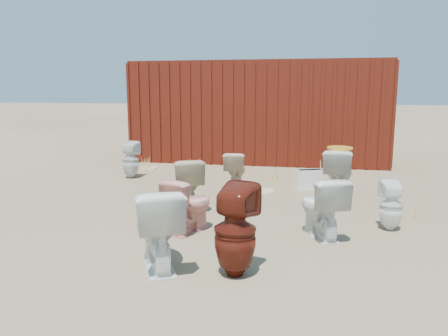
% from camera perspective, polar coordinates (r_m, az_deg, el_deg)
% --- Properties ---
extents(ground, '(100.00, 100.00, 0.00)m').
position_cam_1_polar(ground, '(6.22, -1.10, -5.94)').
color(ground, brown).
rests_on(ground, ground).
extents(shipping_container, '(6.00, 2.40, 2.40)m').
position_cam_1_polar(shipping_container, '(11.13, 4.72, 7.38)').
color(shipping_container, '#51180D').
rests_on(shipping_container, ground).
extents(toilet_front_pink, '(0.62, 0.76, 0.68)m').
position_cam_1_polar(toilet_front_pink, '(5.37, -4.62, -4.84)').
color(toilet_front_pink, '#E99486').
rests_on(toilet_front_pink, ground).
extents(toilet_front_c, '(0.77, 0.92, 0.81)m').
position_cam_1_polar(toilet_front_c, '(4.33, -8.72, -7.70)').
color(toilet_front_c, white).
rests_on(toilet_front_c, ground).
extents(toilet_front_maroon, '(0.48, 0.48, 0.88)m').
position_cam_1_polar(toilet_front_maroon, '(4.09, 1.47, -8.17)').
color(toilet_front_maroon, '#5D1B10').
rests_on(toilet_front_maroon, ground).
extents(toilet_front_e, '(0.68, 0.83, 0.74)m').
position_cam_1_polar(toilet_front_e, '(5.28, 12.56, -4.99)').
color(toilet_front_e, white).
rests_on(toilet_front_e, ground).
extents(toilet_back_a, '(0.35, 0.36, 0.73)m').
position_cam_1_polar(toilet_back_a, '(8.84, -12.12, 1.05)').
color(toilet_back_a, silver).
rests_on(toilet_back_a, ground).
extents(toilet_back_beige_left, '(0.71, 0.85, 0.76)m').
position_cam_1_polar(toilet_back_beige_left, '(6.40, -4.90, -2.04)').
color(toilet_back_beige_left, '#C0AF8D').
rests_on(toilet_back_beige_left, ground).
extents(toilet_back_beige_right, '(0.39, 0.66, 0.66)m').
position_cam_1_polar(toilet_back_beige_right, '(7.73, 1.51, -0.28)').
color(toilet_back_beige_right, beige).
rests_on(toilet_back_beige_right, ground).
extents(toilet_back_yellowlid, '(0.56, 0.84, 0.80)m').
position_cam_1_polar(toilet_back_yellowlid, '(7.28, 14.75, -0.68)').
color(toilet_back_yellowlid, silver).
rests_on(toilet_back_yellowlid, ground).
extents(toilet_back_e, '(0.31, 0.31, 0.63)m').
position_cam_1_polar(toilet_back_e, '(5.81, 20.99, -4.60)').
color(toilet_back_e, white).
rests_on(toilet_back_e, ground).
extents(yellow_lid, '(0.41, 0.51, 0.02)m').
position_cam_1_polar(yellow_lid, '(7.22, 14.90, 2.54)').
color(yellow_lid, gold).
rests_on(yellow_lid, toilet_back_yellowlid).
extents(loose_tank, '(0.54, 0.38, 0.35)m').
position_cam_1_polar(loose_tank, '(7.84, 11.12, -1.46)').
color(loose_tank, white).
rests_on(loose_tank, ground).
extents(loose_lid_near, '(0.39, 0.50, 0.02)m').
position_cam_1_polar(loose_lid_near, '(7.53, 5.20, -3.06)').
color(loose_lid_near, beige).
rests_on(loose_lid_near, ground).
extents(loose_lid_far, '(0.49, 0.56, 0.02)m').
position_cam_1_polar(loose_lid_far, '(9.89, -9.74, 0.01)').
color(loose_lid_far, beige).
rests_on(loose_lid_far, ground).
extents(weed_clump_a, '(0.36, 0.36, 0.30)m').
position_cam_1_polar(weed_clump_a, '(9.82, -10.48, 0.72)').
color(weed_clump_a, tan).
rests_on(weed_clump_a, ground).
extents(weed_clump_b, '(0.32, 0.32, 0.24)m').
position_cam_1_polar(weed_clump_b, '(8.53, 6.08, -0.76)').
color(weed_clump_b, tan).
rests_on(weed_clump_b, ground).
extents(weed_clump_c, '(0.36, 0.36, 0.36)m').
position_cam_1_polar(weed_clump_c, '(8.92, 14.59, -0.17)').
color(weed_clump_c, tan).
rests_on(weed_clump_c, ground).
extents(weed_clump_d, '(0.30, 0.30, 0.26)m').
position_cam_1_polar(weed_clump_d, '(9.50, -3.85, 0.45)').
color(weed_clump_d, tan).
rests_on(weed_clump_d, ground).
extents(weed_clump_e, '(0.34, 0.34, 0.30)m').
position_cam_1_polar(weed_clump_e, '(9.48, 13.42, 0.29)').
color(weed_clump_e, tan).
rests_on(weed_clump_e, ground).
extents(weed_clump_f, '(0.28, 0.28, 0.26)m').
position_cam_1_polar(weed_clump_f, '(6.43, 22.82, -5.02)').
color(weed_clump_f, tan).
rests_on(weed_clump_f, ground).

